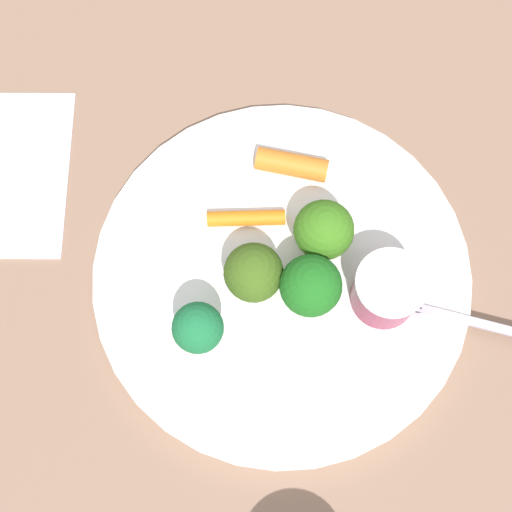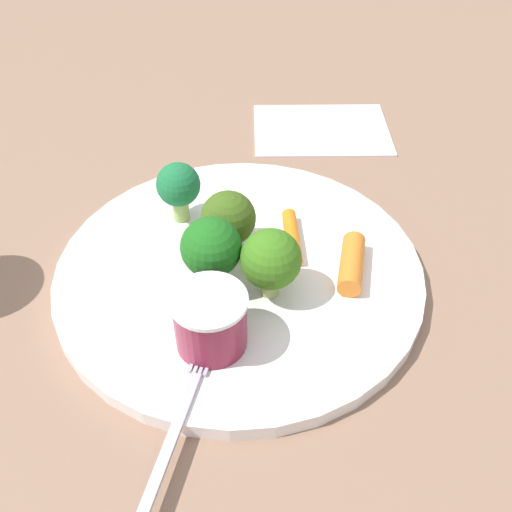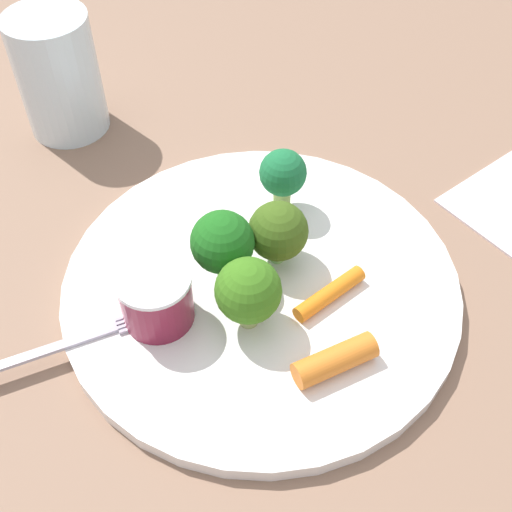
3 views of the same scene
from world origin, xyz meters
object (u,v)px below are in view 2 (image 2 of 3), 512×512
Objects in this scene: broccoli_floret_1 at (178,186)px; carrot_stick_1 at (292,237)px; fork at (161,467)px; broccoli_floret_3 at (211,248)px; plate at (239,272)px; broccoli_floret_2 at (234,217)px; sauce_cup at (210,321)px; napkin at (321,129)px; carrot_stick_0 at (352,263)px; broccoli_floret_0 at (271,260)px.

broccoli_floret_1 is 0.10m from carrot_stick_1.
broccoli_floret_3 is at bearing -119.82° from fork.
broccoli_floret_2 is (-0.00, -0.02, 0.04)m from plate.
broccoli_floret_1 reaches higher than plate.
sauce_cup is 0.87× the size of broccoli_floret_3.
broccoli_floret_1 reaches higher than napkin.
plate is at bearing -156.17° from broccoli_floret_3.
broccoli_floret_2 is at bearing 45.11° from napkin.
carrot_stick_0 is at bearing -149.80° from fork.
fork reaches higher than plate.
plate is 0.04m from broccoli_floret_2.
plate is at bearing 109.07° from broccoli_floret_1.
broccoli_floret_3 is (0.02, 0.01, 0.04)m from plate.
broccoli_floret_0 is 1.08× the size of broccoli_floret_2.
broccoli_floret_3 reaches higher than carrot_stick_0.
broccoli_floret_3 reaches higher than fork.
sauce_cup reaches higher than fork.
broccoli_floret_1 is 0.15m from carrot_stick_0.
carrot_stick_1 is (-0.07, 0.06, -0.03)m from broccoli_floret_1.
broccoli_floret_0 reaches higher than broccoli_floret_2.
broccoli_floret_0 is at bearing 50.47° from carrot_stick_1.
napkin is (-0.20, -0.23, -0.03)m from sauce_cup.
broccoli_floret_0 is 0.39× the size of napkin.
broccoli_floret_2 is 0.94× the size of carrot_stick_0.
broccoli_floret_3 reaches higher than plate.
broccoli_floret_0 is 0.95× the size of carrot_stick_1.
napkin is (-0.08, -0.21, -0.02)m from carrot_stick_0.
plate is 0.08m from sauce_cup.
broccoli_floret_3 reaches higher than broccoli_floret_1.
fork is 0.40m from napkin.
fork is 1.15× the size of napkin.
fork is (0.05, 0.07, -0.02)m from sauce_cup.
broccoli_floret_2 is 0.36× the size of napkin.
napkin is (-0.15, -0.15, -0.04)m from broccoli_floret_2.
broccoli_floret_3 is at bearing 23.83° from plate.
carrot_stick_0 is 0.39× the size of napkin.
carrot_stick_0 is (-0.12, -0.03, -0.01)m from sauce_cup.
broccoli_floret_3 is 0.41× the size of napkin.
carrot_stick_0 is (-0.10, 0.11, -0.02)m from broccoli_floret_1.
fork is at bearing 60.18° from broccoli_floret_3.
broccoli_floret_3 reaches higher than broccoli_floret_0.
broccoli_floret_2 is (0.01, -0.06, -0.00)m from broccoli_floret_0.
broccoli_floret_3 is (0.03, 0.03, 0.01)m from broccoli_floret_2.
sauce_cup is at bearing 70.62° from broccoli_floret_3.
broccoli_floret_3 reaches higher than broccoli_floret_2.
broccoli_floret_2 is 0.32× the size of fork.
broccoli_floret_1 is at bearing -89.52° from broccoli_floret_3.
plate is 1.73× the size of fork.
broccoli_floret_1 is (0.02, -0.07, 0.04)m from plate.
broccoli_floret_1 is (-0.02, -0.13, 0.01)m from sauce_cup.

